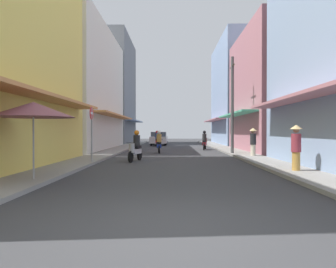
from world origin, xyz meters
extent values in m
plane|color=#38383A|center=(0.00, 15.46, 0.00)|extent=(85.63, 85.63, 0.00)
cube|color=gray|center=(-4.41, 15.46, 0.06)|extent=(1.64, 46.92, 0.12)
cube|color=gray|center=(4.41, 15.46, 0.06)|extent=(1.64, 46.92, 0.12)
cube|color=#D88C4C|center=(-4.73, 5.90, 2.80)|extent=(1.10, 12.42, 0.12)
cube|color=silver|center=(-8.23, 20.57, 4.98)|extent=(6.00, 13.85, 9.96)
cube|color=#D88C4C|center=(-4.73, 20.57, 2.80)|extent=(1.10, 12.46, 0.12)
cube|color=slate|center=(-8.23, 33.51, 6.51)|extent=(6.00, 10.45, 13.03)
cube|color=#8CA5CC|center=(-4.73, 33.51, 2.80)|extent=(1.10, 9.41, 0.12)
cube|color=#B7727F|center=(4.73, 5.67, 2.80)|extent=(1.10, 12.01, 0.12)
cube|color=#B7727F|center=(8.23, 18.45, 4.52)|extent=(6.00, 10.30, 9.04)
cube|color=#4CB28C|center=(4.73, 18.45, 2.80)|extent=(1.10, 9.27, 0.12)
cube|color=#8CA5CC|center=(8.23, 30.70, 5.88)|extent=(6.00, 12.41, 11.76)
cube|color=#B7727F|center=(4.73, 30.70, 2.80)|extent=(1.10, 11.17, 0.12)
cylinder|color=black|center=(-1.02, 17.18, 0.28)|extent=(0.12, 0.56, 0.56)
cylinder|color=black|center=(-0.92, 15.93, 0.28)|extent=(0.12, 0.56, 0.56)
cube|color=#1E38B7|center=(-0.97, 16.51, 0.50)|extent=(0.35, 1.02, 0.24)
cube|color=black|center=(-0.95, 16.31, 0.70)|extent=(0.32, 0.58, 0.14)
cylinder|color=#1E38B7|center=(-1.01, 17.06, 0.70)|extent=(0.28, 0.28, 0.45)
cylinder|color=black|center=(-1.01, 17.06, 0.95)|extent=(0.55, 0.07, 0.03)
cylinder|color=#BF8C3F|center=(-0.96, 16.36, 1.05)|extent=(0.34, 0.34, 0.55)
sphere|color=silver|center=(-0.96, 16.36, 1.45)|extent=(0.26, 0.26, 0.26)
cylinder|color=black|center=(-1.59, 25.80, 0.28)|extent=(0.12, 0.56, 0.56)
cylinder|color=black|center=(-1.50, 24.55, 0.28)|extent=(0.12, 0.56, 0.56)
cube|color=red|center=(-1.54, 25.13, 0.50)|extent=(0.35, 1.02, 0.24)
cube|color=black|center=(-1.53, 24.93, 0.70)|extent=(0.32, 0.58, 0.14)
cylinder|color=red|center=(-1.58, 25.68, 0.70)|extent=(0.28, 0.28, 0.45)
cylinder|color=black|center=(-1.58, 25.68, 0.95)|extent=(0.55, 0.07, 0.03)
cylinder|color=#334C8C|center=(-1.53, 24.98, 1.05)|extent=(0.34, 0.34, 0.55)
sphere|color=red|center=(-1.53, 24.98, 1.45)|extent=(0.26, 0.26, 0.26)
cylinder|color=black|center=(2.75, 21.06, 0.28)|extent=(0.19, 0.56, 0.56)
cylinder|color=black|center=(2.50, 19.84, 0.28)|extent=(0.19, 0.56, 0.56)
cube|color=maroon|center=(2.61, 20.40, 0.50)|extent=(0.47, 1.04, 0.24)
cube|color=black|center=(2.57, 20.20, 0.70)|extent=(0.39, 0.60, 0.14)
cylinder|color=maroon|center=(2.72, 20.94, 0.70)|extent=(0.28, 0.28, 0.45)
cylinder|color=black|center=(2.72, 20.94, 0.95)|extent=(0.54, 0.14, 0.03)
cylinder|color=#262628|center=(2.58, 20.25, 1.05)|extent=(0.34, 0.34, 0.55)
sphere|color=black|center=(2.58, 20.25, 1.45)|extent=(0.26, 0.26, 0.26)
cylinder|color=black|center=(-2.06, 10.02, 0.28)|extent=(0.21, 0.56, 0.56)
cylinder|color=black|center=(-1.76, 11.24, 0.28)|extent=(0.21, 0.56, 0.56)
cube|color=#B2B2B7|center=(-1.90, 10.68, 0.50)|extent=(0.52, 1.04, 0.24)
cube|color=black|center=(-1.85, 10.87, 0.70)|extent=(0.41, 0.61, 0.14)
cylinder|color=#B2B2B7|center=(-2.03, 10.15, 0.70)|extent=(0.28, 0.28, 0.45)
cylinder|color=black|center=(-2.03, 10.15, 0.95)|extent=(0.54, 0.16, 0.03)
cylinder|color=#262628|center=(-1.86, 10.82, 1.05)|extent=(0.34, 0.34, 0.55)
sphere|color=orange|center=(-1.86, 10.82, 1.45)|extent=(0.26, 0.26, 0.26)
cube|color=silver|center=(-1.50, 28.85, 0.60)|extent=(1.83, 4.13, 0.70)
cube|color=#333D47|center=(-1.51, 28.70, 1.15)|extent=(1.64, 2.13, 0.60)
cylinder|color=black|center=(-2.23, 30.11, 0.32)|extent=(0.19, 0.64, 0.64)
cylinder|color=black|center=(-0.73, 30.09, 0.32)|extent=(0.19, 0.64, 0.64)
cylinder|color=black|center=(-2.28, 27.61, 0.32)|extent=(0.19, 0.64, 0.64)
cylinder|color=black|center=(-0.78, 27.59, 0.32)|extent=(0.19, 0.64, 0.64)
cylinder|color=#BF8C3F|center=(4.40, 6.16, 0.39)|extent=(0.28, 0.28, 0.78)
cylinder|color=#99333F|center=(4.40, 6.16, 1.11)|extent=(0.34, 0.34, 0.66)
sphere|color=#9E7256|center=(4.40, 6.16, 1.58)|extent=(0.22, 0.22, 0.22)
cone|color=#D1B77A|center=(4.40, 6.16, 1.68)|extent=(0.44, 0.44, 0.16)
cylinder|color=beige|center=(4.62, 12.89, 0.38)|extent=(0.28, 0.28, 0.75)
cylinder|color=#262628|center=(4.62, 12.89, 1.07)|extent=(0.34, 0.34, 0.64)
sphere|color=tan|center=(4.62, 12.89, 1.53)|extent=(0.22, 0.22, 0.22)
cone|color=#D1B77A|center=(4.62, 12.89, 1.63)|extent=(0.44, 0.44, 0.16)
cylinder|color=#99999E|center=(-4.14, 4.10, 1.11)|extent=(0.05, 0.05, 2.21)
cone|color=#8C4C59|center=(-4.14, 4.10, 2.16)|extent=(2.40, 2.40, 0.45)
cylinder|color=#4C4C4F|center=(3.84, 15.02, 3.16)|extent=(0.20, 0.20, 6.32)
cylinder|color=#3F382D|center=(3.84, 15.02, 5.72)|extent=(0.08, 1.20, 0.08)
cylinder|color=gray|center=(-3.74, 9.15, 1.30)|extent=(0.07, 0.07, 2.60)
cylinder|color=red|center=(-3.74, 9.15, 2.35)|extent=(0.02, 0.60, 0.60)
cube|color=white|center=(-3.74, 9.15, 2.35)|extent=(0.03, 0.40, 0.10)
camera|label=1|loc=(-0.03, -4.93, 1.52)|focal=32.99mm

